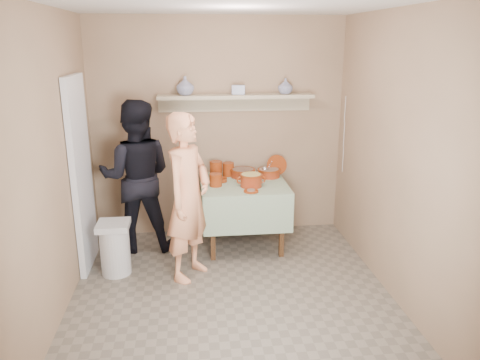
{
  "coord_description": "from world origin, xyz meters",
  "views": [
    {
      "loc": [
        -0.36,
        -3.8,
        2.32
      ],
      "look_at": [
        0.15,
        0.75,
        0.95
      ],
      "focal_mm": 35.0,
      "sensor_mm": 36.0,
      "label": 1
    }
  ],
  "objects": [
    {
      "name": "bowl_stack",
      "position": [
        -0.07,
        1.18,
        0.83
      ],
      "size": [
        0.14,
        0.14,
        0.14
      ],
      "primitive_type": "cylinder",
      "color": "maroon",
      "rests_on": "serving_table"
    },
    {
      "name": "vase_right",
      "position": [
        0.78,
        1.61,
        1.81
      ],
      "size": [
        0.19,
        0.19,
        0.18
      ],
      "primitive_type": "imported",
      "rotation": [
        0.0,
        0.0,
        0.14
      ],
      "color": "navy",
      "rests_on": "wall_shelf"
    },
    {
      "name": "cazuela_meat_b",
      "position": [
        0.58,
        1.47,
        0.82
      ],
      "size": [
        0.28,
        0.28,
        0.1
      ],
      "color": "maroon",
      "rests_on": "serving_table"
    },
    {
      "name": "ladle",
      "position": [
        0.52,
        1.44,
        0.87
      ],
      "size": [
        0.08,
        0.26,
        0.19
      ],
      "color": "silver",
      "rests_on": "cazuela_meat_b"
    },
    {
      "name": "ceramic_box",
      "position": [
        0.23,
        1.63,
        1.77
      ],
      "size": [
        0.16,
        0.13,
        0.11
      ],
      "primitive_type": "cube",
      "rotation": [
        0.0,
        0.0,
        -0.13
      ],
      "color": "navy",
      "rests_on": "wall_shelf"
    },
    {
      "name": "person_helper",
      "position": [
        -0.95,
        1.32,
        0.86
      ],
      "size": [
        0.85,
        0.67,
        1.72
      ],
      "primitive_type": "imported",
      "rotation": [
        0.0,
        0.0,
        -3.17
      ],
      "color": "black",
      "rests_on": "ground"
    },
    {
      "name": "propped_lid",
      "position": [
        0.69,
        1.56,
        0.88
      ],
      "size": [
        0.25,
        0.12,
        0.24
      ],
      "primitive_type": "cylinder",
      "rotation": [
        1.23,
        0.0,
        0.1
      ],
      "color": "maroon",
      "rests_on": "serving_table"
    },
    {
      "name": "room_shell",
      "position": [
        0.0,
        0.0,
        1.61
      ],
      "size": [
        3.04,
        3.54,
        2.62
      ],
      "color": "#977A5D",
      "rests_on": "ground"
    },
    {
      "name": "cazuela_meat_a",
      "position": [
        0.27,
        1.5,
        0.82
      ],
      "size": [
        0.3,
        0.3,
        0.1
      ],
      "color": "maroon",
      "rests_on": "serving_table"
    },
    {
      "name": "trash_bin",
      "position": [
        -1.14,
        0.7,
        0.28
      ],
      "size": [
        0.32,
        0.32,
        0.56
      ],
      "color": "silver",
      "rests_on": "ground"
    },
    {
      "name": "person_cook",
      "position": [
        -0.38,
        0.58,
        0.84
      ],
      "size": [
        0.66,
        0.73,
        1.68
      ],
      "primitive_type": "imported",
      "rotation": [
        0.0,
        0.0,
        1.02
      ],
      "color": "#EE9667",
      "rests_on": "ground"
    },
    {
      "name": "tile_panel",
      "position": [
        -1.46,
        0.95,
        1.0
      ],
      "size": [
        0.06,
        0.7,
        2.0
      ],
      "primitive_type": "cube",
      "color": "silver",
      "rests_on": "ground"
    },
    {
      "name": "front_plate",
      "position": [
        0.29,
        0.92,
        0.77
      ],
      "size": [
        0.16,
        0.16,
        0.03
      ],
      "color": "maroon",
      "rests_on": "serving_table"
    },
    {
      "name": "ground",
      "position": [
        0.0,
        0.0,
        0.0
      ],
      "size": [
        3.5,
        3.5,
        0.0
      ],
      "primitive_type": "plane",
      "color": "#6E6456",
      "rests_on": "ground"
    },
    {
      "name": "empty_bowl",
      "position": [
        -0.01,
        1.34,
        0.78
      ],
      "size": [
        0.15,
        0.15,
        0.04
      ],
      "primitive_type": "cylinder",
      "color": "maroon",
      "rests_on": "serving_table"
    },
    {
      "name": "serving_table",
      "position": [
        0.25,
        1.28,
        0.64
      ],
      "size": [
        0.97,
        0.97,
        0.76
      ],
      "color": "#4C2D16",
      "rests_on": "ground"
    },
    {
      "name": "wall_shelf",
      "position": [
        0.2,
        1.65,
        1.67
      ],
      "size": [
        1.8,
        0.25,
        0.21
      ],
      "color": "tan",
      "rests_on": "room_shell"
    },
    {
      "name": "electrical_cord",
      "position": [
        1.47,
        1.48,
        1.25
      ],
      "size": [
        0.01,
        0.05,
        0.9
      ],
      "color": "silver",
      "rests_on": "wall_shelf"
    },
    {
      "name": "plate_stack_b",
      "position": [
        0.1,
        1.58,
        0.84
      ],
      "size": [
        0.13,
        0.13,
        0.16
      ],
      "primitive_type": "cylinder",
      "color": "maroon",
      "rests_on": "serving_table"
    },
    {
      "name": "cazuela_rice",
      "position": [
        0.32,
        1.12,
        0.85
      ],
      "size": [
        0.33,
        0.25,
        0.14
      ],
      "color": "maroon",
      "rests_on": "serving_table"
    },
    {
      "name": "vase_left",
      "position": [
        -0.38,
        1.62,
        1.82
      ],
      "size": [
        0.27,
        0.27,
        0.21
      ],
      "primitive_type": "imported",
      "rotation": [
        0.0,
        0.0,
        0.48
      ],
      "color": "navy",
      "rests_on": "wall_shelf"
    },
    {
      "name": "plate_stack_a",
      "position": [
        -0.05,
        1.53,
        0.86
      ],
      "size": [
        0.15,
        0.15,
        0.19
      ],
      "primitive_type": "cylinder",
      "color": "maroon",
      "rests_on": "serving_table"
    }
  ]
}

